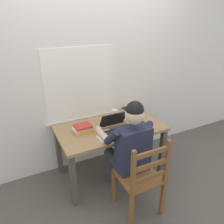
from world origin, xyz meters
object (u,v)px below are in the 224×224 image
wooden_chair (141,178)px  computer_mouse (138,127)px  seated_person (128,146)px  coffee_mug_dark (137,118)px  desk (110,134)px  book_stack_main (82,128)px  coffee_mug_white (115,113)px  landscape_photo_print (125,119)px  laptop (117,128)px

wooden_chair → computer_mouse: bearing=61.6°
seated_person → computer_mouse: seated_person is taller
coffee_mug_dark → seated_person: bearing=-131.5°
desk → book_stack_main: 0.38m
seated_person → coffee_mug_dark: size_ratio=10.92×
coffee_mug_white → book_stack_main: bearing=-158.4°
desk → coffee_mug_white: 0.34m
wooden_chair → landscape_photo_print: size_ratio=7.19×
desk → book_stack_main: (-0.35, 0.03, 0.14)m
coffee_mug_white → seated_person: bearing=-105.5°
computer_mouse → book_stack_main: book_stack_main is taller
wooden_chair → landscape_photo_print: wooden_chair is taller
desk → computer_mouse: 0.36m
wooden_chair → landscape_photo_print: bearing=72.0°
book_stack_main → computer_mouse: bearing=-17.9°
landscape_photo_print → laptop: bearing=-119.1°
coffee_mug_white → laptop: bearing=-113.9°
laptop → computer_mouse: 0.28m
laptop → computer_mouse: size_ratio=3.36×
wooden_chair → computer_mouse: 0.67m
desk → coffee_mug_dark: (0.36, -0.02, 0.15)m
computer_mouse → coffee_mug_dark: (0.07, 0.15, 0.03)m
laptop → coffee_mug_dark: bearing=19.0°
seated_person → coffee_mug_white: seated_person is taller
computer_mouse → landscape_photo_print: (-0.03, 0.28, -0.02)m
book_stack_main → landscape_photo_print: (0.61, 0.07, -0.05)m
coffee_mug_white → wooden_chair: bearing=-101.1°
computer_mouse → landscape_photo_print: size_ratio=0.77×
wooden_chair → coffee_mug_white: wooden_chair is taller
desk → landscape_photo_print: landscape_photo_print is taller
desk → wooden_chair: size_ratio=1.38×
computer_mouse → landscape_photo_print: 0.28m
desk → wooden_chair: wooden_chair is taller
desk → laptop: 0.21m
wooden_chair → coffee_mug_white: 1.02m
desk → seated_person: bearing=-89.8°
desk → seated_person: 0.44m
wooden_chair → book_stack_main: 0.87m
seated_person → laptop: size_ratio=3.69×
desk → coffee_mug_white: coffee_mug_white is taller
desk → landscape_photo_print: (0.27, 0.10, 0.10)m
desk → book_stack_main: bearing=175.0°
laptop → coffee_mug_white: (0.17, 0.39, -0.00)m
wooden_chair → desk: bearing=90.1°
book_stack_main → landscape_photo_print: bearing=6.7°
desk → landscape_photo_print: size_ratio=9.95×
coffee_mug_dark → landscape_photo_print: coffee_mug_dark is taller
seated_person → book_stack_main: seated_person is taller
coffee_mug_white → landscape_photo_print: (0.08, -0.14, -0.04)m
wooden_chair → landscape_photo_print: (0.26, 0.82, 0.25)m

